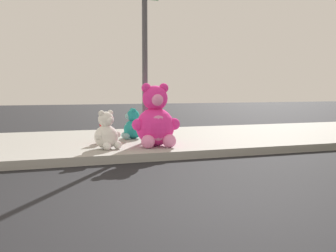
{
  "coord_description": "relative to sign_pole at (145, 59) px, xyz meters",
  "views": [
    {
      "loc": [
        -1.45,
        -3.71,
        1.24
      ],
      "look_at": [
        1.2,
        3.6,
        0.55
      ],
      "focal_mm": 44.56,
      "sensor_mm": 36.0,
      "label": 1
    }
  ],
  "objects": [
    {
      "name": "sign_pole",
      "position": [
        0.0,
        0.0,
        0.0
      ],
      "size": [
        0.56,
        0.11,
        3.2
      ],
      "color": "#4C4C51",
      "rests_on": "sidewalk"
    },
    {
      "name": "sidewalk",
      "position": [
        -1.0,
        0.8,
        -1.77
      ],
      "size": [
        28.0,
        4.4,
        0.15
      ],
      "primitive_type": "cube",
      "color": "#9E9B93",
      "rests_on": "ground_plane"
    },
    {
      "name": "plush_pink_large",
      "position": [
        0.03,
        -0.59,
        -1.22
      ],
      "size": [
        0.93,
        0.83,
        1.2
      ],
      "color": "#F22D93",
      "rests_on": "sidewalk"
    },
    {
      "name": "plush_red",
      "position": [
        -0.79,
        0.22,
        -1.5
      ],
      "size": [
        0.38,
        0.35,
        0.49
      ],
      "color": "red",
      "rests_on": "sidewalk"
    },
    {
      "name": "ground_plane",
      "position": [
        -1.0,
        -4.4,
        -1.85
      ],
      "size": [
        60.0,
        60.0,
        0.0
      ],
      "primitive_type": "plane",
      "color": "black"
    },
    {
      "name": "plush_white",
      "position": [
        -0.92,
        -0.61,
        -1.41
      ],
      "size": [
        0.51,
        0.51,
        0.71
      ],
      "color": "white",
      "rests_on": "sidewalk"
    },
    {
      "name": "plush_teal",
      "position": [
        -0.07,
        0.75,
        -1.43
      ],
      "size": [
        0.46,
        0.52,
        0.67
      ],
      "color": "teal",
      "rests_on": "sidewalk"
    }
  ]
}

